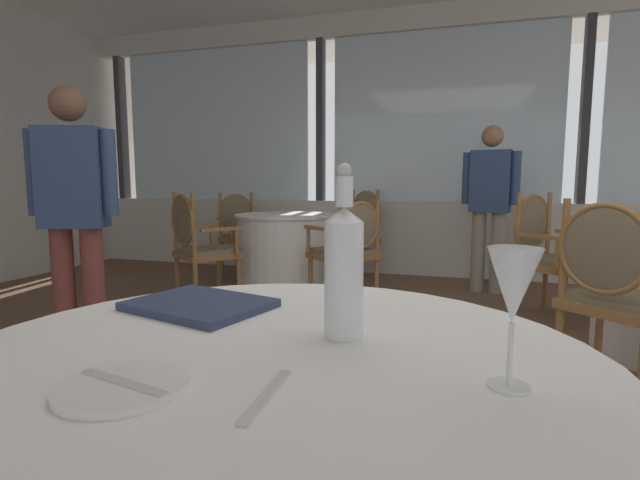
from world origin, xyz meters
TOP-DOWN VIEW (x-y plane):
  - ground_plane at (0.00, 0.00)m, footprint 11.86×11.86m
  - window_wall_far at (0.00, 3.42)m, footprint 9.07×0.14m
  - side_plate at (-0.26, -1.53)m, footprint 0.20×0.20m
  - butter_knife at (-0.26, -1.53)m, footprint 0.18×0.06m
  - dinner_fork at (-0.04, -1.49)m, footprint 0.02×0.18m
  - water_bottle at (0.00, -1.19)m, footprint 0.08×0.08m
  - wine_glass at (0.30, -1.35)m, footprint 0.08×0.08m
  - menu_book at (-0.39, -1.09)m, footprint 0.38×0.32m
  - background_table_0 at (-1.41, 2.25)m, footprint 1.02×1.02m
  - dining_chair_0_0 at (-2.18, 2.80)m, footprint 0.64×0.66m
  - dining_chair_0_1 at (-1.96, 1.49)m, footprint 0.66×0.64m
  - dining_chair_0_2 at (-0.65, 1.71)m, footprint 0.64×0.66m
  - dining_chair_0_3 at (-0.86, 3.02)m, footprint 0.66×0.64m
  - dining_chair_1_0 at (0.96, 0.49)m, footprint 0.66×0.65m
  - dining_chair_1_3 at (0.87, 1.90)m, footprint 0.66×0.66m
  - diner_person_0 at (0.49, 2.72)m, footprint 0.52×0.27m
  - diner_person_1 at (-2.01, 0.21)m, footprint 0.51×0.31m

SIDE VIEW (x-z plane):
  - ground_plane at x=0.00m, z-range 0.00..0.00m
  - background_table_0 at x=-1.41m, z-range 0.00..0.76m
  - dining_chair_0_0 at x=-2.18m, z-range 0.07..1.02m
  - dining_chair_0_2 at x=-0.65m, z-range 0.09..1.02m
  - dining_chair_1_3 at x=0.87m, z-range 0.08..1.06m
  - dining_chair_0_3 at x=-0.86m, z-range 0.08..1.07m
  - dining_chair_0_1 at x=-1.96m, z-range 0.08..1.06m
  - dining_chair_1_0 at x=0.96m, z-range 0.08..1.07m
  - dinner_fork at x=-0.04m, z-range 0.76..0.76m
  - side_plate at x=-0.26m, z-range 0.76..0.77m
  - menu_book at x=-0.39m, z-range 0.76..0.78m
  - butter_knife at x=-0.26m, z-range 0.77..0.77m
  - water_bottle at x=0.00m, z-range 0.72..1.07m
  - diner_person_0 at x=0.49m, z-range 0.11..1.71m
  - wine_glass at x=0.30m, z-range 0.80..1.02m
  - diner_person_1 at x=-2.01m, z-range 0.11..1.74m
  - window_wall_far at x=0.00m, z-range -0.30..2.68m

